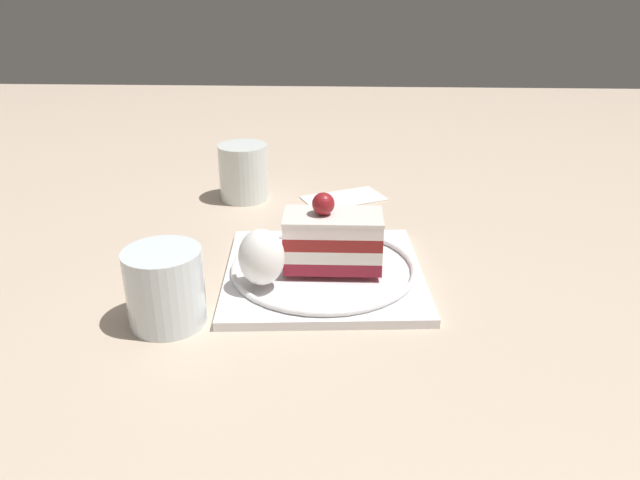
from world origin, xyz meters
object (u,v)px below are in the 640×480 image
Objects in this scene: dessert_plate at (320,271)px; whipped_cream_dollop at (257,257)px; fork at (317,230)px; drink_glass_near at (161,292)px; cake_slice at (329,239)px; drink_glass_far at (241,174)px; folded_napkin at (340,198)px.

dessert_plate is 0.09m from whipped_cream_dollop.
drink_glass_near is (0.19, -0.14, 0.02)m from fork.
cake_slice is at bearing 10.64° from fork.
cake_slice is 0.19m from drink_glass_near.
fork is 1.43× the size of drink_glass_far.
whipped_cream_dollop is 0.73× the size of drink_glass_far.
drink_glass_near is 0.35m from drink_glass_far.
fork is (-0.14, 0.06, -0.03)m from whipped_cream_dollop.
whipped_cream_dollop is 0.31m from drink_glass_far.
drink_glass_far reaches higher than folded_napkin.
dessert_plate is 0.18m from drink_glass_near.
fork is 0.24m from drink_glass_near.
whipped_cream_dollop is (0.04, -0.07, -0.00)m from cake_slice.
drink_glass_near is at bearing -36.83° from fork.
drink_glass_near is (0.10, -0.16, -0.01)m from cake_slice.
cake_slice is 0.91× the size of folded_napkin.
cake_slice reaches higher than whipped_cream_dollop.
whipped_cream_dollop is at bearing -15.40° from folded_napkin.
fork reaches higher than folded_napkin.
folded_napkin is (-0.16, 0.03, -0.02)m from fork.
cake_slice is 0.91× the size of fork.
drink_glass_near is 0.39m from folded_napkin.
folded_napkin is at bearing 91.06° from drink_glass_far.
dessert_plate is at bearing -4.32° from folded_napkin.
whipped_cream_dollop is at bearing -58.43° from cake_slice.
folded_napkin is (-0.00, 0.15, -0.04)m from drink_glass_far.
cake_slice is at bearing 79.15° from dessert_plate.
fork is at bearing 157.89° from whipped_cream_dollop.
drink_glass_far reaches higher than fork.
whipped_cream_dollop and drink_glass_near have the same top height.
fork is 0.17m from folded_napkin.
cake_slice is 1.30× the size of drink_glass_far.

